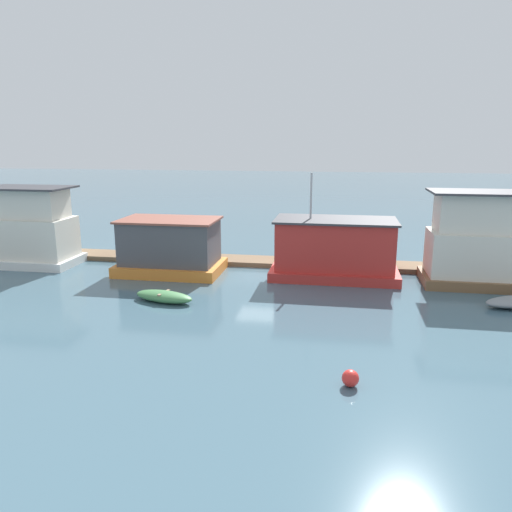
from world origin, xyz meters
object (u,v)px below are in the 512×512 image
object	(u,v)px
houseboat_red	(335,249)
buoy_red	(350,378)
houseboat_orange	(170,247)
houseboat_brown	(487,243)
houseboat_white	(31,230)
dinghy_green	(164,296)

from	to	relation	value
houseboat_red	buoy_red	distance (m)	13.59
houseboat_orange	houseboat_brown	xyz separation A→B (m)	(18.06, 0.35, 0.80)
houseboat_white	houseboat_brown	size ratio (longest dim) A/B	0.84
houseboat_orange	houseboat_red	bearing A→B (deg)	3.97
houseboat_orange	buoy_red	size ratio (longest dim) A/B	10.88
dinghy_green	buoy_red	size ratio (longest dim) A/B	5.83
houseboat_red	buoy_red	world-z (taller)	houseboat_red
houseboat_white	houseboat_brown	xyz separation A→B (m)	(27.47, -0.09, 0.10)
houseboat_red	houseboat_brown	distance (m)	8.30
houseboat_white	buoy_red	size ratio (longest dim) A/B	9.94
dinghy_green	houseboat_red	bearing A→B (deg)	36.52
houseboat_red	houseboat_brown	size ratio (longest dim) A/B	1.10
houseboat_white	houseboat_brown	bearing A→B (deg)	-0.18
houseboat_red	dinghy_green	bearing A→B (deg)	-143.48
houseboat_orange	buoy_red	world-z (taller)	houseboat_orange
houseboat_red	houseboat_orange	bearing A→B (deg)	-176.03
houseboat_orange	buoy_red	distance (m)	16.66
houseboat_white	houseboat_orange	bearing A→B (deg)	-2.64
houseboat_red	dinghy_green	xyz separation A→B (m)	(-8.28, -6.13, -1.39)
houseboat_white	buoy_red	bearing A→B (deg)	-33.54
houseboat_orange	buoy_red	xyz separation A→B (m)	(10.57, -12.81, -1.29)
houseboat_brown	houseboat_red	bearing A→B (deg)	177.70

